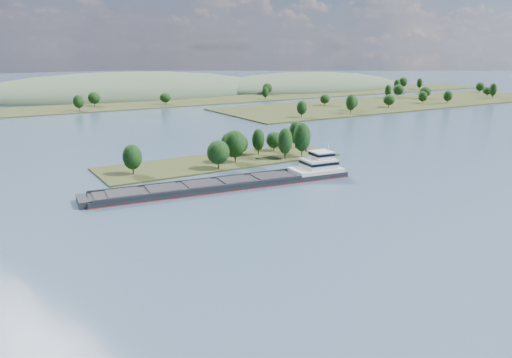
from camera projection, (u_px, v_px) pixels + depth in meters
ground at (311, 199)px, 154.63m from camera, size 1800.00×1800.00×0.00m
tree_island at (237, 151)px, 205.01m from camera, size 100.00×31.22×15.90m
right_bank at (401, 102)px, 419.10m from camera, size 320.00×90.00×15.44m
back_shoreline at (103, 106)px, 390.24m from camera, size 900.00×60.00×13.97m
hill_east at (306, 88)px, 574.22m from camera, size 260.00×140.00×36.00m
hill_west at (128, 94)px, 498.95m from camera, size 320.00×160.00×44.00m
cargo_barge at (242, 181)px, 169.35m from camera, size 93.36×21.60×12.54m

